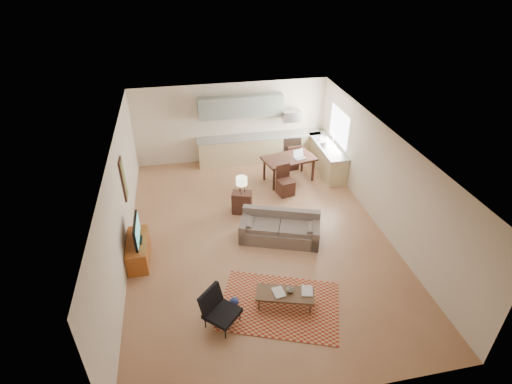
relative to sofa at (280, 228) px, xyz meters
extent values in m
plane|color=#9E6B49|center=(-0.51, 0.26, -0.36)|extent=(9.00, 9.00, 0.00)
plane|color=white|center=(-0.51, 0.26, 2.34)|extent=(9.00, 9.00, 0.00)
plane|color=beige|center=(-0.51, 4.76, 0.99)|extent=(6.50, 0.00, 6.50)
plane|color=beige|center=(-0.51, -4.24, 0.99)|extent=(6.50, 0.00, 6.50)
plane|color=beige|center=(-3.76, 0.26, 0.99)|extent=(0.00, 9.00, 9.00)
plane|color=beige|center=(2.74, 0.26, 0.99)|extent=(0.00, 9.00, 9.00)
cube|color=#A5A8AD|center=(1.49, 4.44, 0.09)|extent=(0.62, 0.62, 0.90)
cube|color=#A5A8AD|center=(1.49, 4.46, 1.19)|extent=(0.62, 0.40, 0.35)
cube|color=gray|center=(-0.21, 4.59, 1.59)|extent=(2.80, 0.34, 0.70)
cube|color=white|center=(2.72, 3.26, 1.19)|extent=(0.02, 1.40, 1.05)
cube|color=maroon|center=(-0.55, -2.17, -0.35)|extent=(2.90, 2.46, 0.02)
imported|color=maroon|center=(-0.69, -2.16, 0.01)|extent=(0.30, 0.36, 0.03)
imported|color=navy|center=(-0.09, -2.19, 0.01)|extent=(0.40, 0.44, 0.02)
imported|color=black|center=(-0.34, -2.16, 0.08)|extent=(0.19, 0.19, 0.17)
imported|color=beige|center=(2.32, 3.71, 0.65)|extent=(0.12, 0.12, 0.19)
camera|label=1|loc=(-2.19, -7.82, 6.13)|focal=28.00mm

